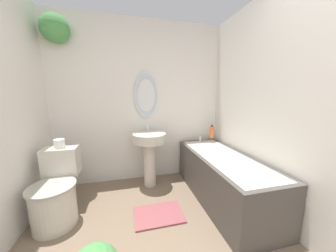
# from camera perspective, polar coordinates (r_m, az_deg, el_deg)

# --- Properties ---
(wall_back) EXTENTS (2.63, 0.33, 2.40)m
(wall_back) POSITION_cam_1_polar(r_m,az_deg,el_deg) (2.62, -11.24, 9.45)
(wall_back) COLOR silver
(wall_back) RESTS_ON ground_plane
(wall_right) EXTENTS (0.06, 2.38, 2.40)m
(wall_right) POSITION_cam_1_polar(r_m,az_deg,el_deg) (2.10, 32.03, 5.56)
(wall_right) COLOR silver
(wall_right) RESTS_ON ground_plane
(toilet) EXTENTS (0.44, 0.64, 0.73)m
(toilet) POSITION_cam_1_polar(r_m,az_deg,el_deg) (2.23, -33.66, -18.41)
(toilet) COLOR beige
(toilet) RESTS_ON ground_plane
(pedestal_sink) EXTENTS (0.47, 0.47, 0.89)m
(pedestal_sink) POSITION_cam_1_polar(r_m,az_deg,el_deg) (2.46, -6.27, -7.86)
(pedestal_sink) COLOR beige
(pedestal_sink) RESTS_ON ground_plane
(bathtub) EXTENTS (0.62, 1.57, 0.66)m
(bathtub) POSITION_cam_1_polar(r_m,az_deg,el_deg) (2.33, 17.85, -16.02)
(bathtub) COLOR #4C4742
(bathtub) RESTS_ON ground_plane
(shampoo_bottle) EXTENTS (0.07, 0.07, 0.20)m
(shampoo_bottle) POSITION_cam_1_polar(r_m,az_deg,el_deg) (2.77, 14.56, -1.90)
(shampoo_bottle) COLOR #DB6633
(shampoo_bottle) RESTS_ON bathtub
(bath_mat) EXTENTS (0.53, 0.38, 0.02)m
(bath_mat) POSITION_cam_1_polar(r_m,az_deg,el_deg) (2.12, -3.16, -27.76)
(bath_mat) COLOR #934C51
(bath_mat) RESTS_ON ground_plane
(toilet_paper_roll) EXTENTS (0.11, 0.11, 0.10)m
(toilet_paper_roll) POSITION_cam_1_polar(r_m,az_deg,el_deg) (2.27, -32.90, -5.02)
(toilet_paper_roll) COLOR white
(toilet_paper_roll) RESTS_ON toilet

